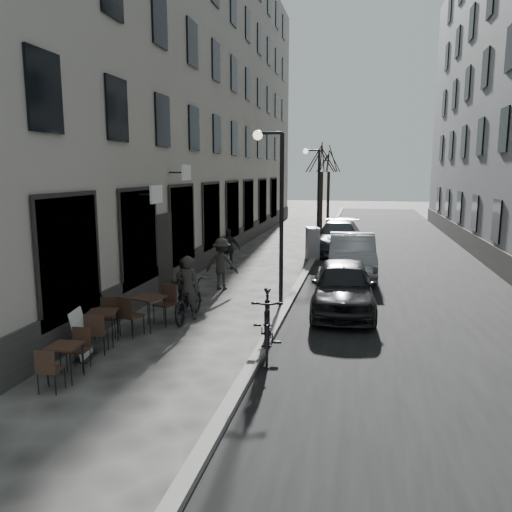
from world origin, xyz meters
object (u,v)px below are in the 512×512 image
at_px(pedestrian_far, 228,249).
at_px(car_mid, 352,255).
at_px(utility_cabinet, 312,243).
at_px(bistro_set_c, 149,309).
at_px(streetlamp_near, 276,199).
at_px(car_far, 338,237).
at_px(streetlamp_far, 315,186).
at_px(bistro_set_b, 103,324).
at_px(pedestrian_mid, 222,264).
at_px(pedestrian_near, 184,284).
at_px(moped, 267,324).
at_px(tree_far, 329,160).
at_px(sign_board, 82,339).
at_px(tree_near, 322,158).
at_px(bicycle, 188,300).
at_px(car_near, 343,286).
at_px(bistro_set_a, 65,359).

bearing_deg(pedestrian_far, car_mid, -17.27).
bearing_deg(utility_cabinet, bistro_set_c, -119.23).
xyz_separation_m(pedestrian_far, car_mid, (4.96, -0.34, -0.03)).
relative_size(streetlamp_near, utility_cabinet, 3.57).
bearing_deg(car_far, streetlamp_near, -94.94).
xyz_separation_m(streetlamp_far, utility_cabinet, (0.27, -3.69, -2.45)).
height_order(bistro_set_b, pedestrian_mid, pedestrian_mid).
bearing_deg(pedestrian_near, moped, 123.24).
height_order(tree_far, pedestrian_mid, tree_far).
bearing_deg(car_mid, streetlamp_near, -116.02).
height_order(bistro_set_c, pedestrian_near, pedestrian_near).
distance_m(streetlamp_far, pedestrian_far, 7.73).
xyz_separation_m(tree_far, pedestrian_far, (-2.92, -15.79, -3.84)).
bearing_deg(sign_board, streetlamp_far, 68.71).
height_order(tree_near, bicycle, tree_near).
xyz_separation_m(bistro_set_b, car_mid, (5.40, 9.00, 0.31)).
distance_m(pedestrian_mid, moped, 6.29).
bearing_deg(bistro_set_b, pedestrian_near, 59.73).
bearing_deg(sign_board, pedestrian_mid, 69.82).
height_order(utility_cabinet, car_mid, car_mid).
bearing_deg(sign_board, car_near, 32.17).
bearing_deg(pedestrian_far, pedestrian_near, -100.08).
relative_size(tree_near, pedestrian_near, 3.77).
bearing_deg(tree_far, bicycle, -95.31).
bearing_deg(pedestrian_near, streetlamp_near, -170.52).
relative_size(bistro_set_c, utility_cabinet, 1.22).
xyz_separation_m(streetlamp_far, sign_board, (-3.29, -17.03, -2.73)).
distance_m(pedestrian_mid, pedestrian_far, 3.58).
bearing_deg(car_near, bistro_set_a, -132.65).
distance_m(tree_near, pedestrian_near, 16.63).
xyz_separation_m(bistro_set_a, pedestrian_mid, (0.87, 7.81, 0.44)).
distance_m(utility_cabinet, car_far, 2.33).
bearing_deg(car_far, bistro_set_b, -105.27).
distance_m(streetlamp_near, bistro_set_c, 4.76).
distance_m(bistro_set_c, car_near, 5.42).
height_order(utility_cabinet, pedestrian_near, pedestrian_near).
bearing_deg(streetlamp_far, bistro_set_b, -101.53).
bearing_deg(bicycle, tree_near, -98.26).
xyz_separation_m(bicycle, pedestrian_near, (-0.45, 0.86, 0.23)).
bearing_deg(car_near, car_mid, 85.99).
distance_m(tree_near, pedestrian_mid, 14.00).
bearing_deg(bicycle, streetlamp_near, -139.38).
bearing_deg(tree_far, pedestrian_mid, -96.49).
relative_size(bistro_set_b, pedestrian_mid, 0.94).
distance_m(streetlamp_far, bicycle, 14.22).
bearing_deg(streetlamp_far, car_mid, -73.54).
distance_m(utility_cabinet, car_near, 8.67).
xyz_separation_m(bicycle, pedestrian_far, (-0.80, 7.03, 0.29)).
relative_size(streetlamp_far, car_mid, 1.06).
relative_size(tree_far, pedestrian_far, 3.46).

